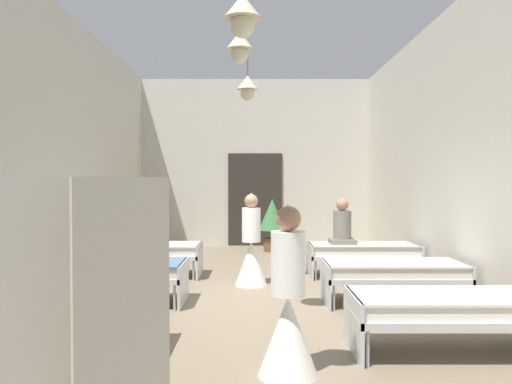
{
  "coord_description": "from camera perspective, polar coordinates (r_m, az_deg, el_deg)",
  "views": [
    {
      "loc": [
        0.02,
        -6.59,
        1.68
      ],
      "look_at": [
        0.0,
        1.23,
        1.5
      ],
      "focal_mm": 33.9,
      "sensor_mm": 36.0,
      "label": 1
    }
  ],
  "objects": [
    {
      "name": "privacy_screen",
      "position": [
        2.4,
        -25.35,
        -19.09
      ],
      "size": [
        1.23,
        0.29,
        1.7
      ],
      "rotation": [
        0.0,
        0.0,
        0.37
      ],
      "color": "#BCB29E",
      "rests_on": "ground"
    },
    {
      "name": "bed_left_row_1",
      "position": [
        6.98,
        -16.08,
        -9.01
      ],
      "size": [
        1.9,
        0.84,
        0.57
      ],
      "color": "#B7BCC1",
      "rests_on": "ground"
    },
    {
      "name": "bed_left_row_0",
      "position": [
        5.22,
        -22.06,
        -12.57
      ],
      "size": [
        1.9,
        0.84,
        0.57
      ],
      "color": "#B7BCC1",
      "rests_on": "ground"
    },
    {
      "name": "ground_plane",
      "position": [
        6.82,
        -0.03,
        -13.42
      ],
      "size": [
        6.51,
        12.59,
        0.1
      ],
      "primitive_type": "cube",
      "color": "#7A6B56"
    },
    {
      "name": "bed_right_row_1",
      "position": [
        6.97,
        16.05,
        -9.03
      ],
      "size": [
        1.9,
        0.84,
        0.57
      ],
      "color": "#B7BCC1",
      "rests_on": "ground"
    },
    {
      "name": "potted_plant",
      "position": [
        11.58,
        2.1,
        -3.17
      ],
      "size": [
        0.65,
        0.65,
        1.25
      ],
      "color": "brown",
      "rests_on": "ground"
    },
    {
      "name": "patient_seated_secondary",
      "position": [
        8.73,
        10.3,
        -4.06
      ],
      "size": [
        0.44,
        0.44,
        0.8
      ],
      "color": "slate",
      "rests_on": "bed_right_row_2"
    },
    {
      "name": "room_shell",
      "position": [
        7.9,
        -0.01,
        4.89
      ],
      "size": [
        6.31,
        12.19,
        4.33
      ],
      "color": "beige",
      "rests_on": "ground"
    },
    {
      "name": "bed_left_row_2",
      "position": [
        8.8,
        -12.59,
        -6.86
      ],
      "size": [
        1.9,
        0.84,
        0.57
      ],
      "color": "#B7BCC1",
      "rests_on": "ground"
    },
    {
      "name": "patient_seated_primary",
      "position": [
        5.07,
        -18.16,
        -8.0
      ],
      "size": [
        0.44,
        0.44,
        0.8
      ],
      "color": "#515B70",
      "rests_on": "bed_left_row_0"
    },
    {
      "name": "nurse_mid_aisle",
      "position": [
        4.3,
        3.98,
        -14.26
      ],
      "size": [
        0.52,
        0.52,
        1.49
      ],
      "rotation": [
        0.0,
        0.0,
        1.87
      ],
      "color": "white",
      "rests_on": "ground"
    },
    {
      "name": "nurse_near_aisle",
      "position": [
        7.86,
        -0.4,
        -7.13
      ],
      "size": [
        0.52,
        0.52,
        1.49
      ],
      "rotation": [
        0.0,
        0.0,
        3.22
      ],
      "color": "white",
      "rests_on": "ground"
    },
    {
      "name": "bed_right_row_2",
      "position": [
        8.79,
        12.63,
        -6.87
      ],
      "size": [
        1.9,
        0.84,
        0.57
      ],
      "color": "#B7BCC1",
      "rests_on": "ground"
    },
    {
      "name": "bed_right_row_0",
      "position": [
        5.21,
        21.92,
        -12.62
      ],
      "size": [
        1.9,
        0.84,
        0.57
      ],
      "color": "#B7BCC1",
      "rests_on": "ground"
    }
  ]
}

